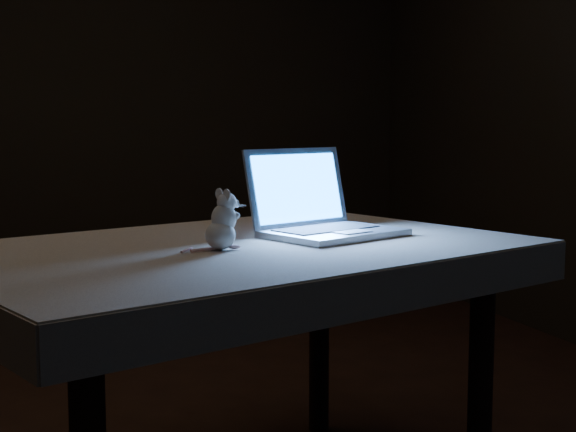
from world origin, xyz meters
name	(u,v)px	position (x,y,z in m)	size (l,w,h in m)	color
back_wall	(42,75)	(0.00, 2.50, 1.30)	(4.50, 0.04, 2.60)	black
table	(237,384)	(0.30, -0.61, 0.36)	(1.33, 0.86, 0.72)	black
tablecloth	(245,264)	(0.33, -0.61, 0.67)	(1.44, 0.96, 0.10)	beige
laptop	(334,192)	(0.60, -0.55, 0.84)	(0.35, 0.31, 0.24)	#ADACB2
plush_mouse	(220,220)	(0.24, -0.68, 0.80)	(0.11, 0.11, 0.15)	white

